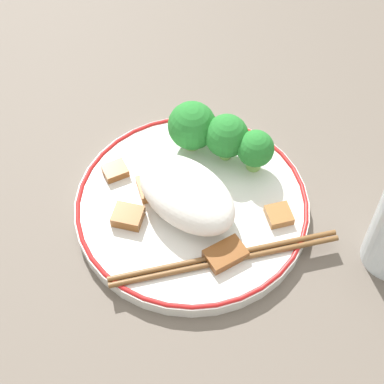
{
  "coord_description": "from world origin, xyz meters",
  "views": [
    {
      "loc": [
        -0.28,
        0.28,
        0.57
      ],
      "look_at": [
        0.0,
        0.0,
        0.04
      ],
      "focal_mm": 60.0,
      "sensor_mm": 36.0,
      "label": 1
    }
  ],
  "objects_px": {
    "broccoli_back_center": "(227,136)",
    "broccoli_back_right": "(192,126)",
    "plate": "(192,206)",
    "chopsticks": "(225,258)",
    "broccoli_back_left": "(255,149)"
  },
  "relations": [
    {
      "from": "broccoli_back_left",
      "to": "plate",
      "type": "bearing_deg",
      "value": 80.94
    },
    {
      "from": "broccoli_back_left",
      "to": "chopsticks",
      "type": "distance_m",
      "value": 0.13
    },
    {
      "from": "broccoli_back_right",
      "to": "chopsticks",
      "type": "relative_size",
      "value": 0.29
    },
    {
      "from": "broccoli_back_center",
      "to": "chopsticks",
      "type": "height_order",
      "value": "broccoli_back_center"
    },
    {
      "from": "plate",
      "to": "broccoli_back_right",
      "type": "bearing_deg",
      "value": -44.97
    },
    {
      "from": "broccoli_back_center",
      "to": "broccoli_back_left",
      "type": "bearing_deg",
      "value": -162.52
    },
    {
      "from": "chopsticks",
      "to": "plate",
      "type": "bearing_deg",
      "value": -19.55
    },
    {
      "from": "broccoli_back_right",
      "to": "broccoli_back_center",
      "type": "bearing_deg",
      "value": -157.72
    },
    {
      "from": "plate",
      "to": "broccoli_back_right",
      "type": "xyz_separation_m",
      "value": [
        0.06,
        -0.06,
        0.04
      ]
    },
    {
      "from": "broccoli_back_left",
      "to": "chopsticks",
      "type": "bearing_deg",
      "value": 118.55
    },
    {
      "from": "broccoli_back_center",
      "to": "broccoli_back_right",
      "type": "xyz_separation_m",
      "value": [
        0.04,
        0.02,
        -0.0
      ]
    },
    {
      "from": "plate",
      "to": "chopsticks",
      "type": "distance_m",
      "value": 0.08
    },
    {
      "from": "plate",
      "to": "broccoli_back_left",
      "type": "distance_m",
      "value": 0.09
    },
    {
      "from": "broccoli_back_right",
      "to": "broccoli_back_left",
      "type": "bearing_deg",
      "value": -159.92
    },
    {
      "from": "broccoli_back_center",
      "to": "chopsticks",
      "type": "relative_size",
      "value": 0.28
    }
  ]
}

